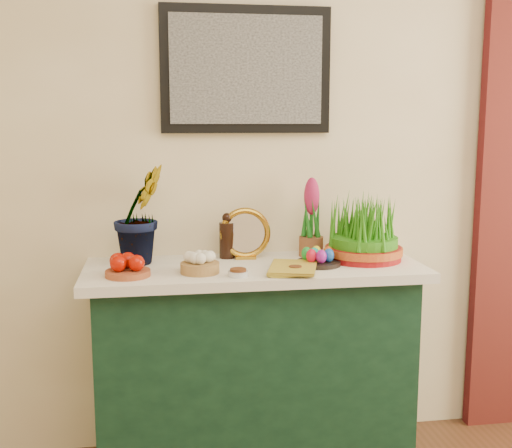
{
  "coord_description": "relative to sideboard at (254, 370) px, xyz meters",
  "views": [
    {
      "loc": [
        -0.69,
        -0.58,
        1.49
      ],
      "look_at": [
        -0.29,
        1.95,
        1.07
      ],
      "focal_mm": 45.0,
      "sensor_mm": 36.0,
      "label": 1
    }
  ],
  "objects": [
    {
      "name": "sideboard",
      "position": [
        0.0,
        0.0,
        0.0
      ],
      "size": [
        1.3,
        0.45,
        0.85
      ],
      "primitive_type": "cube",
      "color": "#153A23",
      "rests_on": "ground"
    },
    {
      "name": "egg_plate",
      "position": [
        0.26,
        -0.06,
        0.5
      ],
      "size": [
        0.24,
        0.24,
        0.08
      ],
      "color": "black",
      "rests_on": "tablecloth"
    },
    {
      "name": "mirror",
      "position": [
        -0.02,
        0.13,
        0.57
      ],
      "size": [
        0.23,
        0.07,
        0.22
      ],
      "color": "#BD8B25",
      "rests_on": "tablecloth"
    },
    {
      "name": "vinegar_cruet",
      "position": [
        -0.1,
        0.15,
        0.55
      ],
      "size": [
        0.07,
        0.07,
        0.2
      ],
      "color": "black",
      "rests_on": "tablecloth"
    },
    {
      "name": "tablecloth",
      "position": [
        0.0,
        0.0,
        0.45
      ],
      "size": [
        1.4,
        0.55,
        0.04
      ],
      "primitive_type": "cube",
      "color": "silver",
      "rests_on": "sideboard"
    },
    {
      "name": "hyacinth_pink",
      "position": [
        0.28,
        0.13,
        0.62
      ],
      "size": [
        0.11,
        0.11,
        0.35
      ],
      "color": "brown",
      "rests_on": "tablecloth"
    },
    {
      "name": "book",
      "position": [
        0.04,
        -0.12,
        0.48
      ],
      "size": [
        0.23,
        0.28,
        0.03
      ],
      "primitive_type": "imported",
      "rotation": [
        0.0,
        0.0,
        -0.29
      ],
      "color": "gold",
      "rests_on": "tablecloth"
    },
    {
      "name": "apple_bowl",
      "position": [
        -0.51,
        -0.12,
        0.5
      ],
      "size": [
        0.19,
        0.19,
        0.09
      ],
      "color": "#994726",
      "rests_on": "tablecloth"
    },
    {
      "name": "spice_dish_right",
      "position": [
        0.14,
        -0.16,
        0.48
      ],
      "size": [
        0.06,
        0.06,
        0.03
      ],
      "color": "silver",
      "rests_on": "tablecloth"
    },
    {
      "name": "hyacinth_green",
      "position": [
        -0.46,
        0.11,
        0.74
      ],
      "size": [
        0.36,
        0.35,
        0.55
      ],
      "primitive_type": "imported",
      "rotation": [
        0.0,
        0.0,
        0.65
      ],
      "color": "#1B6B1A",
      "rests_on": "tablecloth"
    },
    {
      "name": "wheatgrass_sabzeh",
      "position": [
        0.48,
        0.02,
        0.58
      ],
      "size": [
        0.33,
        0.33,
        0.27
      ],
      "color": "maroon",
      "rests_on": "tablecloth"
    },
    {
      "name": "spice_dish_left",
      "position": [
        -0.09,
        -0.19,
        0.48
      ],
      "size": [
        0.08,
        0.08,
        0.03
      ],
      "color": "silver",
      "rests_on": "tablecloth"
    },
    {
      "name": "garlic_basket",
      "position": [
        -0.23,
        -0.11,
        0.5
      ],
      "size": [
        0.16,
        0.16,
        0.09
      ],
      "color": "#A98544",
      "rests_on": "tablecloth"
    }
  ]
}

